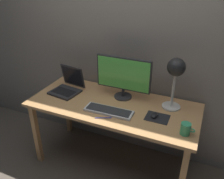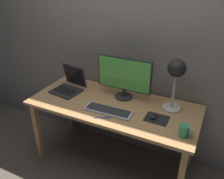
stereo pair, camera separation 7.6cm
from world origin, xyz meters
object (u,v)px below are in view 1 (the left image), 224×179
(desk_lamp, at_px, (176,72))
(coffee_mug, at_px, (186,129))
(monitor, at_px, (123,76))
(mouse, at_px, (154,115))
(keyboard_main, at_px, (109,111))
(pen, at_px, (103,118))
(laptop, at_px, (69,84))

(desk_lamp, bearing_deg, coffee_mug, -63.37)
(monitor, xyz_separation_m, desk_lamp, (0.48, 0.00, 0.12))
(monitor, height_order, mouse, monitor)
(monitor, relative_size, keyboard_main, 1.22)
(coffee_mug, height_order, pen, coffee_mug)
(keyboard_main, bearing_deg, laptop, 159.04)
(monitor, xyz_separation_m, mouse, (0.37, -0.21, -0.21))
(keyboard_main, xyz_separation_m, desk_lamp, (0.50, 0.31, 0.34))
(monitor, relative_size, desk_lamp, 1.13)
(monitor, bearing_deg, pen, -92.64)
(pen, bearing_deg, desk_lamp, 39.91)
(mouse, bearing_deg, pen, -153.25)
(desk_lamp, bearing_deg, pen, -140.09)
(laptop, relative_size, desk_lamp, 0.67)
(laptop, height_order, mouse, laptop)
(keyboard_main, distance_m, desk_lamp, 0.68)
(desk_lamp, height_order, coffee_mug, desk_lamp)
(laptop, relative_size, coffee_mug, 2.83)
(keyboard_main, distance_m, mouse, 0.40)
(keyboard_main, height_order, mouse, mouse)
(desk_lamp, bearing_deg, monitor, -179.72)
(mouse, relative_size, pen, 0.69)
(monitor, xyz_separation_m, pen, (-0.02, -0.41, -0.23))
(keyboard_main, bearing_deg, monitor, 86.52)
(keyboard_main, bearing_deg, coffee_mug, -4.05)
(mouse, bearing_deg, monitor, 150.24)
(laptop, bearing_deg, monitor, 9.01)
(monitor, height_order, coffee_mug, monitor)
(laptop, distance_m, pen, 0.64)
(keyboard_main, height_order, coffee_mug, coffee_mug)
(mouse, bearing_deg, laptop, 172.57)
(mouse, relative_size, coffee_mug, 0.85)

